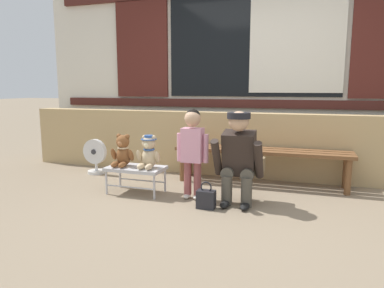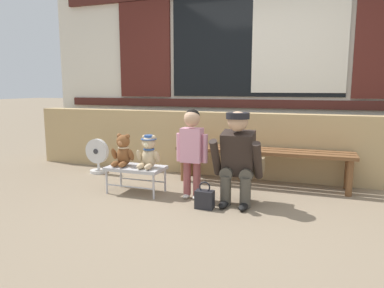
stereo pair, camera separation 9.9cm
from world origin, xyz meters
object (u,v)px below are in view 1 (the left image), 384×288
Objects in this scene: small_display_bench at (136,170)px; teddy_bear_with_hat at (149,152)px; adult_crouching at (240,157)px; teddy_bear_plain at (123,152)px; child_standing at (193,144)px; wooden_bench_long at (261,154)px; floor_fan at (95,157)px; handbag_on_ground at (206,199)px.

small_display_bench is 1.76× the size of teddy_bear_with_hat.
small_display_bench is at bearing 179.91° from adult_crouching.
teddy_bear_with_hat reaches higher than small_display_bench.
teddy_bear_with_hat is at bearing 0.13° from teddy_bear_plain.
wooden_bench_long is at bearing 52.10° from child_standing.
floor_fan is at bearing 163.02° from adult_crouching.
teddy_bear_plain reaches higher than small_display_bench.
teddy_bear_with_hat is 1.01m from adult_crouching.
adult_crouching reaches higher than teddy_bear_plain.
adult_crouching is at bearing -98.12° from wooden_bench_long.
small_display_bench is (-1.29, -0.80, -0.11)m from wooden_bench_long.
child_standing reaches higher than small_display_bench.
floor_fan is (-1.11, 0.64, -0.23)m from teddy_bear_with_hat.
wooden_bench_long is 1.66m from teddy_bear_plain.
adult_crouching is 3.49× the size of handbag_on_ground.
small_display_bench is 0.26m from teddy_bear_with_hat.
wooden_bench_long is 5.78× the size of teddy_bear_plain.
handbag_on_ground is at bearing -19.11° from teddy_bear_with_hat.
floor_fan is (-1.62, 0.64, -0.35)m from child_standing.
small_display_bench is 1.19m from adult_crouching.
teddy_bear_plain is 0.38× the size of child_standing.
teddy_bear_plain is 0.32m from teddy_bear_with_hat.
floor_fan is at bearing 154.05° from handbag_on_ground.
adult_crouching is 1.98× the size of floor_fan.
wooden_bench_long reaches higher than handbag_on_ground.
teddy_bear_with_hat is at bearing 179.77° from adult_crouching.
child_standing reaches higher than wooden_bench_long.
teddy_bear_plain is at bearing -179.50° from child_standing.
handbag_on_ground is (1.05, -0.25, -0.37)m from teddy_bear_plain.
child_standing is 2.00× the size of floor_fan.
wooden_bench_long is 7.72× the size of handbag_on_ground.
adult_crouching is (1.33, -0.00, 0.02)m from teddy_bear_plain.
adult_crouching is (0.50, -0.01, -0.11)m from child_standing.
wooden_bench_long is 4.37× the size of floor_fan.
wooden_bench_long is at bearing 3.99° from floor_fan.
adult_crouching is (1.17, -0.00, 0.21)m from small_display_bench.
teddy_bear_with_hat is 0.52m from child_standing.
floor_fan is (-2.12, 0.65, -0.24)m from adult_crouching.
teddy_bear_with_hat reaches higher than handbag_on_ground.
child_standing reaches higher than handbag_on_ground.
teddy_bear_plain is 0.84m from child_standing.
adult_crouching is at bearing -0.09° from small_display_bench.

